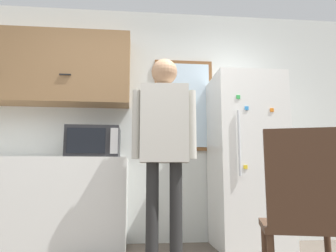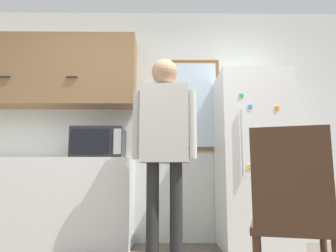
% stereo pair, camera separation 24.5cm
% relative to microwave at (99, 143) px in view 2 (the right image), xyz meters
% --- Properties ---
extents(back_wall, '(6.00, 0.06, 2.70)m').
position_rel_microwave_xyz_m(back_wall, '(0.47, 0.40, 0.30)').
color(back_wall, silver).
rests_on(back_wall, ground_plane).
extents(counter, '(2.07, 0.62, 0.90)m').
position_rel_microwave_xyz_m(counter, '(-0.69, 0.07, -0.60)').
color(counter, silver).
rests_on(counter, ground_plane).
extents(upper_cabinets, '(2.07, 0.33, 0.81)m').
position_rel_microwave_xyz_m(upper_cabinets, '(-0.69, 0.22, 0.85)').
color(upper_cabinets, olive).
extents(microwave, '(0.51, 0.42, 0.31)m').
position_rel_microwave_xyz_m(microwave, '(0.00, 0.00, 0.00)').
color(microwave, '#232326').
rests_on(microwave, counter).
extents(person, '(0.57, 0.24, 1.78)m').
position_rel_microwave_xyz_m(person, '(0.67, -0.49, 0.04)').
color(person, black).
rests_on(person, ground_plane).
extents(refrigerator, '(0.70, 0.73, 1.78)m').
position_rel_microwave_xyz_m(refrigerator, '(1.59, 0.01, -0.16)').
color(refrigerator, white).
rests_on(refrigerator, ground_plane).
extents(chair, '(0.55, 0.55, 0.97)m').
position_rel_microwave_xyz_m(chair, '(1.37, -1.52, -0.53)').
color(chair, '#472D1E').
rests_on(chair, ground_plane).
extents(window, '(0.68, 0.05, 1.07)m').
position_rel_microwave_xyz_m(window, '(0.97, 0.36, 0.50)').
color(window, brown).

